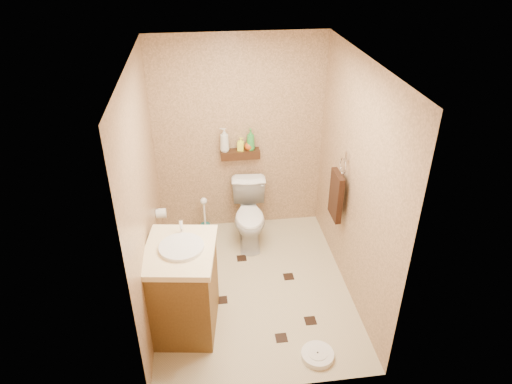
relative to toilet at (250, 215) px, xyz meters
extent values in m
plane|color=#CAB594|center=(-0.07, -0.83, -0.37)|extent=(2.50, 2.50, 0.00)
cube|color=tan|center=(-0.07, 0.42, 0.83)|extent=(2.00, 0.04, 2.40)
cube|color=tan|center=(-0.07, -2.08, 0.83)|extent=(2.00, 0.04, 2.40)
cube|color=tan|center=(-1.07, -0.83, 0.83)|extent=(0.04, 2.50, 2.40)
cube|color=tan|center=(0.93, -0.83, 0.83)|extent=(0.04, 2.50, 2.40)
cube|color=silver|center=(-0.07, -0.83, 2.03)|extent=(2.00, 2.50, 0.02)
cube|color=#3B1C10|center=(-0.07, 0.34, 0.65)|extent=(0.46, 0.14, 0.10)
cube|color=black|center=(-0.41, -0.99, -0.36)|extent=(0.11, 0.11, 0.01)
cube|color=black|center=(0.34, -0.72, -0.36)|extent=(0.11, 0.11, 0.01)
cube|color=black|center=(0.11, -1.57, -0.36)|extent=(0.11, 0.11, 0.01)
cube|color=black|center=(-0.56, -0.41, -0.36)|extent=(0.11, 0.11, 0.01)
cube|color=black|center=(0.43, -1.39, -0.36)|extent=(0.11, 0.11, 0.01)
cube|color=black|center=(-0.14, -0.34, -0.36)|extent=(0.11, 0.11, 0.01)
imported|color=white|center=(0.00, 0.00, 0.00)|extent=(0.46, 0.75, 0.74)
cube|color=brown|center=(-0.77, -1.27, 0.06)|extent=(0.66, 0.77, 0.86)
cube|color=#F9E7B4|center=(-0.77, -1.27, 0.51)|extent=(0.71, 0.82, 0.05)
cylinder|color=silver|center=(-0.75, -1.27, 0.55)|extent=(0.39, 0.39, 0.05)
cylinder|color=silver|center=(-0.75, -1.03, 0.62)|extent=(0.03, 0.03, 0.13)
cylinder|color=white|center=(0.39, -1.83, -0.34)|extent=(0.39, 0.39, 0.05)
cylinder|color=white|center=(0.39, -1.83, -0.31)|extent=(0.18, 0.18, 0.01)
cylinder|color=#1A6869|center=(-0.54, 0.24, -0.30)|extent=(0.12, 0.12, 0.13)
cylinder|color=white|center=(-0.54, 0.24, -0.07)|extent=(0.02, 0.02, 0.36)
sphere|color=white|center=(-0.54, 0.24, 0.10)|extent=(0.08, 0.08, 0.08)
cube|color=silver|center=(0.91, -0.58, 1.01)|extent=(0.03, 0.06, 0.08)
torus|color=silver|center=(0.88, -0.58, 0.89)|extent=(0.02, 0.19, 0.19)
cube|color=black|center=(0.84, -0.58, 0.55)|extent=(0.06, 0.30, 0.52)
cylinder|color=white|center=(-1.01, -0.18, 0.23)|extent=(0.11, 0.11, 0.11)
cylinder|color=silver|center=(-1.05, -0.18, 0.29)|extent=(0.04, 0.02, 0.02)
imported|color=beige|center=(-0.25, 0.34, 0.85)|extent=(0.13, 0.13, 0.29)
imported|color=#EFFB34|center=(-0.06, 0.34, 0.78)|extent=(0.09, 0.09, 0.16)
imported|color=#BC4A16|center=(0.03, 0.34, 0.77)|extent=(0.15, 0.15, 0.14)
imported|color=green|center=(0.05, 0.34, 0.83)|extent=(0.10, 0.10, 0.26)
camera|label=1|loc=(-0.52, -4.52, 2.98)|focal=32.00mm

